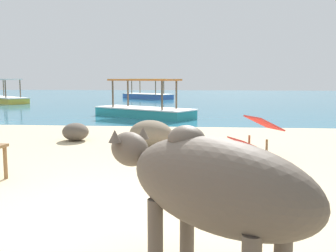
# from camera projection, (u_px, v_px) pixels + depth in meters

# --- Properties ---
(sand_beach) EXTENTS (18.00, 14.00, 0.04)m
(sand_beach) POSITION_uv_depth(u_px,v_px,m) (107.00, 225.00, 3.48)
(sand_beach) COLOR #CCB78E
(sand_beach) RESTS_ON ground
(water_surface) EXTENTS (60.00, 36.00, 0.03)m
(water_surface) POSITION_uv_depth(u_px,v_px,m) (190.00, 99.00, 25.23)
(water_surface) COLOR teal
(water_surface) RESTS_ON ground
(cow) EXTENTS (1.51, 1.47, 0.99)m
(cow) POSITION_uv_depth(u_px,v_px,m) (209.00, 184.00, 2.33)
(cow) COLOR #4C4238
(cow) RESTS_ON sand_beach
(deck_chair_near) EXTENTS (0.92, 0.80, 0.68)m
(deck_chair_near) POSITION_uv_depth(u_px,v_px,m) (255.00, 135.00, 6.26)
(deck_chair_near) COLOR brown
(deck_chair_near) RESTS_ON sand_beach
(shore_rock_medium) EXTENTS (0.73, 0.78, 0.36)m
(shore_rock_medium) POSITION_uv_depth(u_px,v_px,m) (76.00, 132.00, 8.08)
(shore_rock_medium) COLOR brown
(shore_rock_medium) RESTS_ON sand_beach
(shore_rock_small) EXTENTS (1.16, 1.17, 0.52)m
(shore_rock_small) POSITION_uv_depth(u_px,v_px,m) (151.00, 134.00, 7.16)
(shore_rock_small) COLOR #756651
(shore_rock_small) RESTS_ON sand_beach
(boat_yellow) EXTENTS (3.55, 3.25, 1.29)m
(boat_yellow) POSITION_uv_depth(u_px,v_px,m) (5.00, 98.00, 20.99)
(boat_yellow) COLOR gold
(boat_yellow) RESTS_ON water_surface
(boat_blue) EXTENTS (3.65, 3.09, 1.29)m
(boat_blue) POSITION_uv_depth(u_px,v_px,m) (148.00, 94.00, 25.49)
(boat_blue) COLOR #3866B7
(boat_blue) RESTS_ON water_surface
(boat_teal) EXTENTS (3.73, 2.91, 1.29)m
(boat_teal) POSITION_uv_depth(u_px,v_px,m) (144.00, 109.00, 13.22)
(boat_teal) COLOR teal
(boat_teal) RESTS_ON water_surface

